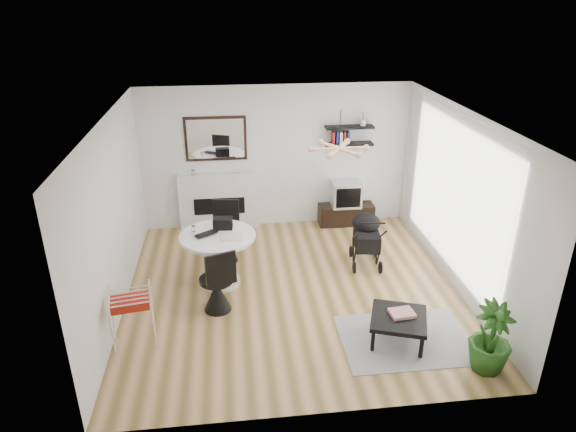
{
  "coord_description": "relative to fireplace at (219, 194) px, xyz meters",
  "views": [
    {
      "loc": [
        -0.87,
        -6.67,
        4.27
      ],
      "look_at": [
        -0.03,
        0.4,
        1.08
      ],
      "focal_mm": 32.0,
      "sensor_mm": 36.0,
      "label": 1
    }
  ],
  "objects": [
    {
      "name": "sheer_curtain",
      "position": [
        3.5,
        -2.22,
        0.66
      ],
      "size": [
        0.04,
        3.6,
        2.6
      ],
      "primitive_type": "cube",
      "color": "white",
      "rests_on": "wall_right"
    },
    {
      "name": "ceiling",
      "position": [
        1.1,
        -2.42,
        2.01
      ],
      "size": [
        5.0,
        5.0,
        0.0
      ],
      "primitive_type": "plane",
      "color": "white",
      "rests_on": "wall_back"
    },
    {
      "name": "shelf_lower",
      "position": [
        2.44,
        -0.05,
        0.91
      ],
      "size": [
        0.9,
        0.25,
        0.04
      ],
      "primitive_type": "cube",
      "color": "black",
      "rests_on": "wall_back"
    },
    {
      "name": "chair_far",
      "position": [
        0.1,
        -1.32,
        -0.36
      ],
      "size": [
        0.5,
        0.52,
        1.03
      ],
      "rotation": [
        0.0,
        0.0,
        -0.15
      ],
      "color": "black",
      "rests_on": "floor"
    },
    {
      "name": "drinking_glass",
      "position": [
        -0.37,
        -1.91,
        0.2
      ],
      "size": [
        0.06,
        0.06,
        0.09
      ],
      "primitive_type": "cylinder",
      "color": "white",
      "rests_on": "dining_table"
    },
    {
      "name": "newspaper",
      "position": [
        0.19,
        -2.17,
        0.16
      ],
      "size": [
        0.36,
        0.31,
        0.01
      ],
      "primitive_type": "cube",
      "rotation": [
        0.0,
        0.0,
        -0.08
      ],
      "color": "silver",
      "rests_on": "dining_table"
    },
    {
      "name": "drying_rack",
      "position": [
        -1.08,
        -3.52,
        -0.27
      ],
      "size": [
        0.6,
        0.57,
        0.79
      ],
      "rotation": [
        0.0,
        0.0,
        0.16
      ],
      "color": "white",
      "rests_on": "floor"
    },
    {
      "name": "fireplace",
      "position": [
        0.0,
        0.0,
        0.0
      ],
      "size": [
        1.5,
        0.17,
        2.16
      ],
      "color": "white",
      "rests_on": "floor"
    },
    {
      "name": "dining_table",
      "position": [
        -0.0,
        -2.06,
        -0.13
      ],
      "size": [
        1.15,
        1.15,
        0.84
      ],
      "color": "white",
      "rests_on": "floor"
    },
    {
      "name": "floor",
      "position": [
        1.1,
        -2.42,
        -0.69
      ],
      "size": [
        5.0,
        5.0,
        0.0
      ],
      "primitive_type": "plane",
      "color": "olive",
      "rests_on": "ground"
    },
    {
      "name": "coffee_table",
      "position": [
        2.31,
        -3.78,
        -0.35
      ],
      "size": [
        0.9,
        0.9,
        0.36
      ],
      "rotation": [
        0.0,
        0.0,
        -0.34
      ],
      "color": "black",
      "rests_on": "rug"
    },
    {
      "name": "wall_right",
      "position": [
        3.6,
        -2.42,
        0.66
      ],
      "size": [
        0.0,
        5.0,
        5.0
      ],
      "primitive_type": "plane",
      "rotation": [
        1.57,
        0.0,
        -1.57
      ],
      "color": "white",
      "rests_on": "floor"
    },
    {
      "name": "wall_left",
      "position": [
        -1.4,
        -2.42,
        0.66
      ],
      "size": [
        0.0,
        5.0,
        5.0
      ],
      "primitive_type": "plane",
      "rotation": [
        1.57,
        0.0,
        1.57
      ],
      "color": "white",
      "rests_on": "floor"
    },
    {
      "name": "pendant_lamp",
      "position": [
        1.8,
        -2.12,
        1.46
      ],
      "size": [
        0.9,
        0.9,
        0.1
      ],
      "primitive_type": null,
      "color": "tan",
      "rests_on": "ceiling"
    },
    {
      "name": "wall_back",
      "position": [
        1.1,
        0.08,
        0.66
      ],
      "size": [
        5.0,
        0.0,
        5.0
      ],
      "primitive_type": "plane",
      "rotation": [
        1.57,
        0.0,
        0.0
      ],
      "color": "white",
      "rests_on": "floor"
    },
    {
      "name": "magazines",
      "position": [
        2.36,
        -3.74,
        -0.29
      ],
      "size": [
        0.33,
        0.28,
        0.04
      ],
      "primitive_type": "cube",
      "rotation": [
        0.0,
        0.0,
        0.11
      ],
      "color": "red",
      "rests_on": "coffee_table"
    },
    {
      "name": "potted_plant",
      "position": [
        3.22,
        -4.44,
        -0.23
      ],
      "size": [
        0.63,
        0.63,
        0.91
      ],
      "primitive_type": "imported",
      "rotation": [
        0.0,
        0.0,
        0.3
      ],
      "color": "#225317",
      "rests_on": "floor"
    },
    {
      "name": "laptop",
      "position": [
        -0.14,
        -2.1,
        0.17
      ],
      "size": [
        0.43,
        0.4,
        0.03
      ],
      "primitive_type": "imported",
      "rotation": [
        0.0,
        0.0,
        0.6
      ],
      "color": "black",
      "rests_on": "dining_table"
    },
    {
      "name": "chair_near",
      "position": [
        -0.03,
        -2.8,
        -0.37
      ],
      "size": [
        0.53,
        0.54,
        1.01
      ],
      "rotation": [
        0.0,
        0.0,
        3.52
      ],
      "color": "black",
      "rests_on": "floor"
    },
    {
      "name": "crt_tv",
      "position": [
        2.42,
        -0.12,
        -0.05
      ],
      "size": [
        0.55,
        0.48,
        0.48
      ],
      "color": "silver",
      "rests_on": "tv_console"
    },
    {
      "name": "tv_console",
      "position": [
        2.44,
        -0.12,
        -0.49
      ],
      "size": [
        1.06,
        0.37,
        0.4
      ],
      "primitive_type": "cube",
      "color": "black",
      "rests_on": "floor"
    },
    {
      "name": "rug",
      "position": [
        2.43,
        -3.78,
        -0.68
      ],
      "size": [
        1.7,
        1.23,
        0.01
      ],
      "primitive_type": "cube",
      "color": "gray",
      "rests_on": "floor"
    },
    {
      "name": "stroller",
      "position": [
        2.42,
        -1.68,
        -0.28
      ],
      "size": [
        0.57,
        0.82,
        0.95
      ],
      "rotation": [
        0.0,
        0.0,
        -0.13
      ],
      "color": "black",
      "rests_on": "floor"
    },
    {
      "name": "shelf_upper",
      "position": [
        2.44,
        -0.05,
        1.23
      ],
      "size": [
        0.9,
        0.25,
        0.04
      ],
      "primitive_type": "cube",
      "color": "black",
      "rests_on": "wall_back"
    },
    {
      "name": "black_bag",
      "position": [
        0.08,
        -1.84,
        0.25
      ],
      "size": [
        0.31,
        0.2,
        0.18
      ],
      "primitive_type": "cube",
      "rotation": [
        0.0,
        0.0,
        -0.09
      ],
      "color": "black",
      "rests_on": "dining_table"
    }
  ]
}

